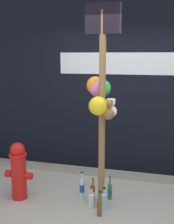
% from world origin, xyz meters
% --- Properties ---
extents(ground_plane, '(14.00, 14.00, 0.00)m').
position_xyz_m(ground_plane, '(0.00, 0.00, 0.00)').
color(ground_plane, '#ADA899').
extents(building_wall, '(10.00, 0.21, 3.51)m').
position_xyz_m(building_wall, '(0.00, 1.69, 1.75)').
color(building_wall, black).
rests_on(building_wall, ground_plane).
extents(curb_strip, '(8.00, 0.12, 0.08)m').
position_xyz_m(curb_strip, '(0.00, 1.27, 0.04)').
color(curb_strip, gray).
rests_on(curb_strip, ground_plane).
extents(memorial_post, '(0.47, 0.51, 2.63)m').
position_xyz_m(memorial_post, '(-0.15, 0.29, 1.61)').
color(memorial_post, olive).
rests_on(memorial_post, ground_plane).
extents(fire_hydrant, '(0.41, 0.25, 0.83)m').
position_xyz_m(fire_hydrant, '(-1.31, 0.18, 0.42)').
color(fire_hydrant, red).
rests_on(fire_hydrant, ground_plane).
extents(bottle_0, '(0.08, 0.08, 0.31)m').
position_xyz_m(bottle_0, '(-0.07, 0.19, 0.13)').
color(bottle_0, '#93CCE0').
rests_on(bottle_0, ground_plane).
extents(bottle_1, '(0.06, 0.06, 0.34)m').
position_xyz_m(bottle_1, '(-0.09, 0.01, 0.14)').
color(bottle_1, brown).
rests_on(bottle_1, ground_plane).
extents(bottle_2, '(0.06, 0.06, 0.33)m').
position_xyz_m(bottle_2, '(-0.05, 0.49, 0.13)').
color(bottle_2, '#337038').
rests_on(bottle_2, ground_plane).
extents(bottle_3, '(0.07, 0.07, 0.41)m').
position_xyz_m(bottle_3, '(-0.43, 0.39, 0.17)').
color(bottle_3, '#B2DBEA').
rests_on(bottle_3, ground_plane).
extents(bottle_4, '(0.08, 0.08, 0.30)m').
position_xyz_m(bottle_4, '(-0.24, 0.18, 0.12)').
color(bottle_4, silver).
rests_on(bottle_4, ground_plane).
extents(bottle_5, '(0.07, 0.07, 0.37)m').
position_xyz_m(bottle_5, '(-0.27, 0.34, 0.14)').
color(bottle_5, brown).
rests_on(bottle_5, ground_plane).
extents(litter_1, '(0.10, 0.13, 0.01)m').
position_xyz_m(litter_1, '(-0.47, 0.88, 0.00)').
color(litter_1, tan).
rests_on(litter_1, ground_plane).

